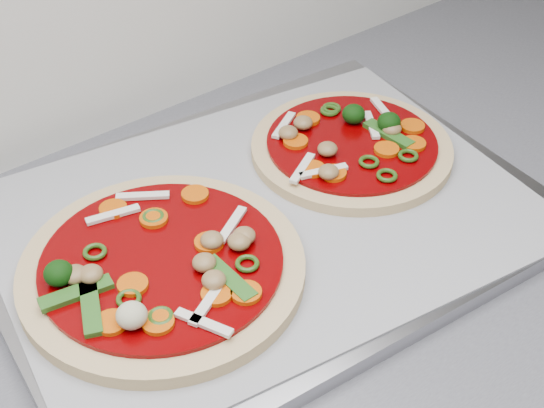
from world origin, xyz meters
TOP-DOWN VIEW (x-y plane):
  - countertop at (0.00, 1.30)m, footprint 3.60×0.60m
  - baking_tray at (-0.27, 1.37)m, footprint 0.53×0.41m
  - parchment at (-0.27, 1.37)m, footprint 0.52×0.41m
  - pizza_left at (-0.39, 1.36)m, footprint 0.25×0.25m
  - pizza_right at (-0.15, 1.39)m, footprint 0.23×0.23m

SIDE VIEW (x-z plane):
  - countertop at x=0.00m, z-range 0.86..0.90m
  - baking_tray at x=-0.27m, z-range 0.90..0.92m
  - parchment at x=-0.27m, z-range 0.92..0.92m
  - pizza_right at x=-0.15m, z-range 0.91..0.94m
  - pizza_left at x=-0.39m, z-range 0.91..0.95m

